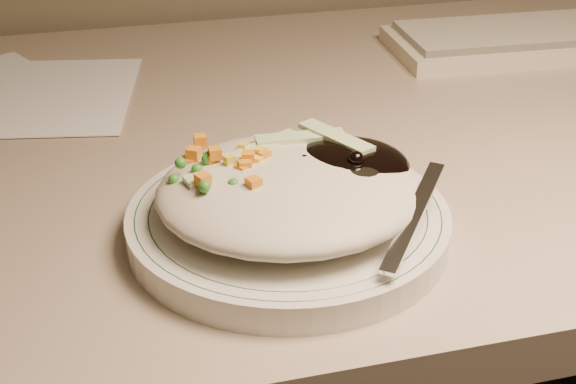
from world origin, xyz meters
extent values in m
cube|color=gray|center=(0.00, 1.38, 0.72)|extent=(1.40, 0.70, 0.04)
cylinder|color=silver|center=(-0.11, 1.18, 0.75)|extent=(0.24, 0.24, 0.02)
torus|color=#144723|center=(-0.11, 1.18, 0.76)|extent=(0.22, 0.22, 0.00)
torus|color=#144723|center=(-0.11, 1.18, 0.76)|extent=(0.20, 0.20, 0.00)
ellipsoid|color=#BEB49A|center=(-0.11, 1.18, 0.78)|extent=(0.19, 0.18, 0.04)
ellipsoid|color=black|center=(-0.06, 1.19, 0.79)|extent=(0.10, 0.09, 0.03)
ellipsoid|color=orange|center=(-0.15, 1.20, 0.78)|extent=(0.08, 0.08, 0.02)
sphere|color=black|center=(-0.09, 1.19, 0.79)|extent=(0.01, 0.01, 0.01)
sphere|color=black|center=(-0.06, 1.20, 0.79)|extent=(0.01, 0.01, 0.01)
sphere|color=black|center=(-0.04, 1.19, 0.80)|extent=(0.01, 0.01, 0.01)
sphere|color=black|center=(-0.05, 1.20, 0.79)|extent=(0.01, 0.01, 0.01)
sphere|color=black|center=(-0.06, 1.17, 0.80)|extent=(0.01, 0.01, 0.01)
sphere|color=black|center=(-0.07, 1.19, 0.79)|extent=(0.01, 0.01, 0.01)
sphere|color=black|center=(-0.05, 1.20, 0.79)|extent=(0.01, 0.01, 0.01)
cube|color=orange|center=(-0.16, 1.20, 0.80)|extent=(0.01, 0.01, 0.01)
cube|color=orange|center=(-0.14, 1.18, 0.79)|extent=(0.01, 0.01, 0.01)
cube|color=orange|center=(-0.17, 1.22, 0.80)|extent=(0.01, 0.01, 0.01)
cube|color=orange|center=(-0.13, 1.19, 0.80)|extent=(0.01, 0.01, 0.01)
cube|color=orange|center=(-0.14, 1.19, 0.80)|extent=(0.01, 0.01, 0.01)
cube|color=orange|center=(-0.17, 1.22, 0.79)|extent=(0.01, 0.01, 0.01)
cube|color=orange|center=(-0.16, 1.21, 0.80)|extent=(0.01, 0.01, 0.01)
cube|color=orange|center=(-0.14, 1.19, 0.80)|extent=(0.01, 0.01, 0.01)
cube|color=orange|center=(-0.12, 1.20, 0.80)|extent=(0.01, 0.01, 0.01)
cube|color=orange|center=(-0.16, 1.23, 0.80)|extent=(0.01, 0.01, 0.01)
cube|color=orange|center=(-0.17, 1.17, 0.80)|extent=(0.01, 0.01, 0.01)
cube|color=orange|center=(-0.14, 1.16, 0.80)|extent=(0.01, 0.01, 0.01)
cube|color=orange|center=(-0.17, 1.18, 0.79)|extent=(0.01, 0.01, 0.01)
cube|color=orange|center=(-0.17, 1.22, 0.79)|extent=(0.01, 0.01, 0.01)
sphere|color=#388C28|center=(-0.14, 1.20, 0.80)|extent=(0.01, 0.01, 0.01)
sphere|color=#388C28|center=(-0.17, 1.16, 0.80)|extent=(0.01, 0.01, 0.01)
sphere|color=#388C28|center=(-0.17, 1.20, 0.80)|extent=(0.01, 0.01, 0.01)
sphere|color=#388C28|center=(-0.18, 1.20, 0.80)|extent=(0.01, 0.01, 0.01)
sphere|color=#388C28|center=(-0.14, 1.20, 0.79)|extent=(0.01, 0.01, 0.01)
sphere|color=#388C28|center=(-0.13, 1.17, 0.79)|extent=(0.01, 0.01, 0.01)
sphere|color=#388C28|center=(-0.15, 1.19, 0.79)|extent=(0.01, 0.01, 0.01)
sphere|color=#388C28|center=(-0.16, 1.17, 0.79)|extent=(0.01, 0.01, 0.01)
sphere|color=#388C28|center=(-0.19, 1.19, 0.79)|extent=(0.01, 0.01, 0.01)
sphere|color=#388C28|center=(-0.16, 1.21, 0.80)|extent=(0.01, 0.01, 0.01)
sphere|color=#388C28|center=(-0.16, 1.20, 0.80)|extent=(0.01, 0.01, 0.01)
sphere|color=#388C28|center=(-0.17, 1.18, 0.79)|extent=(0.01, 0.01, 0.01)
sphere|color=#388C28|center=(-0.15, 1.17, 0.80)|extent=(0.01, 0.01, 0.01)
sphere|color=#388C28|center=(-0.12, 1.22, 0.79)|extent=(0.01, 0.01, 0.01)
cube|color=yellow|center=(-0.14, 1.20, 0.79)|extent=(0.01, 0.01, 0.01)
cube|color=yellow|center=(-0.13, 1.19, 0.80)|extent=(0.01, 0.01, 0.01)
cube|color=yellow|center=(-0.15, 1.20, 0.79)|extent=(0.01, 0.01, 0.01)
cube|color=yellow|center=(-0.15, 1.19, 0.80)|extent=(0.01, 0.01, 0.01)
cube|color=yellow|center=(-0.15, 1.19, 0.79)|extent=(0.01, 0.01, 0.01)
cube|color=yellow|center=(-0.12, 1.20, 0.80)|extent=(0.01, 0.01, 0.01)
cube|color=yellow|center=(-0.13, 1.22, 0.80)|extent=(0.01, 0.01, 0.01)
cube|color=yellow|center=(-0.14, 1.19, 0.79)|extent=(0.01, 0.01, 0.01)
cube|color=#B2D18C|center=(-0.12, 1.22, 0.80)|extent=(0.07, 0.05, 0.00)
cube|color=#B2D18C|center=(-0.09, 1.22, 0.80)|extent=(0.07, 0.02, 0.00)
cube|color=#B2D18C|center=(-0.15, 1.19, 0.80)|extent=(0.07, 0.03, 0.00)
cube|color=#B2D18C|center=(-0.06, 1.21, 0.80)|extent=(0.04, 0.07, 0.00)
cube|color=#B2D18C|center=(-0.10, 1.17, 0.79)|extent=(0.07, 0.04, 0.00)
cube|color=#B2D18C|center=(-0.07, 1.19, 0.79)|extent=(0.07, 0.02, 0.00)
ellipsoid|color=silver|center=(-0.06, 1.17, 0.79)|extent=(0.06, 0.06, 0.01)
cube|color=silver|center=(-0.04, 1.12, 0.78)|extent=(0.08, 0.10, 0.03)
cube|color=beige|center=(0.31, 1.52, 0.75)|extent=(0.39, 0.16, 0.02)
cube|color=beige|center=(0.31, 1.52, 0.76)|extent=(0.36, 0.13, 0.01)
camera|label=1|loc=(-0.23, 0.69, 1.06)|focal=50.00mm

